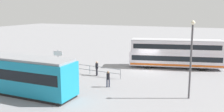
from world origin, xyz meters
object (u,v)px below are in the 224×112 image
object	(u,v)px
pedestrian_crossing	(108,78)
info_sign	(58,57)
double_decker_bus	(175,53)
tram_yellow	(2,72)
street_lamp	(191,54)
pedestrian_near_railing	(97,67)

from	to	relation	value
pedestrian_crossing	info_sign	world-z (taller)	info_sign
double_decker_bus	pedestrian_crossing	xyz separation A→B (m)	(4.55, 10.96, -0.98)
tram_yellow	street_lamp	xyz separation A→B (m)	(-16.19, -4.49, 2.11)
double_decker_bus	info_sign	bearing A→B (deg)	29.68
double_decker_bus	street_lamp	xyz separation A→B (m)	(-3.02, 11.17, 1.97)
info_sign	pedestrian_near_railing	bearing A→B (deg)	178.25
double_decker_bus	info_sign	world-z (taller)	double_decker_bus
pedestrian_crossing	info_sign	bearing A→B (deg)	-23.74
street_lamp	pedestrian_crossing	bearing A→B (deg)	-1.59
pedestrian_crossing	street_lamp	world-z (taller)	street_lamp
pedestrian_crossing	info_sign	xyz separation A→B (m)	(8.28, -3.64, 0.86)
tram_yellow	pedestrian_near_railing	bearing A→B (deg)	-124.74
pedestrian_near_railing	double_decker_bus	bearing A→B (deg)	-135.10
pedestrian_near_railing	info_sign	size ratio (longest dim) A/B	0.64
tram_yellow	street_lamp	distance (m)	16.93
tram_yellow	street_lamp	world-z (taller)	street_lamp
double_decker_bus	pedestrian_near_railing	distance (m)	10.63
double_decker_bus	pedestrian_near_railing	xyz separation A→B (m)	(7.50, 7.48, -0.94)
pedestrian_crossing	tram_yellow	bearing A→B (deg)	28.58
tram_yellow	pedestrian_crossing	size ratio (longest dim) A/B	9.44
pedestrian_near_railing	pedestrian_crossing	world-z (taller)	pedestrian_near_railing
pedestrian_near_railing	street_lamp	size ratio (longest dim) A/B	0.25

